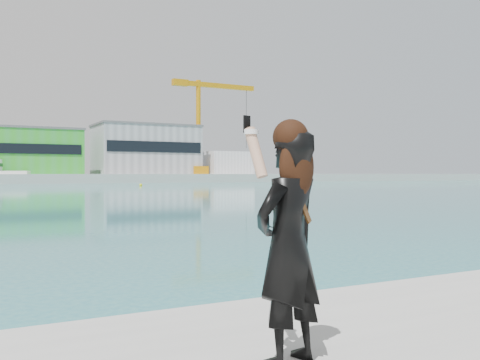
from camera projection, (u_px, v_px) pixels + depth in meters
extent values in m
cube|color=green|center=(10.00, 152.00, 121.40)|extent=(30.00, 16.00, 10.00)
cube|color=black|center=(13.00, 148.00, 114.24)|extent=(28.50, 0.20, 2.20)
cube|color=#59595B|center=(10.00, 129.00, 121.34)|extent=(30.60, 16.32, 0.50)
cube|color=gray|center=(146.00, 151.00, 136.39)|extent=(25.00, 15.00, 12.00)
cube|color=black|center=(156.00, 147.00, 129.67)|extent=(23.75, 0.20, 2.64)
cube|color=#59595B|center=(146.00, 126.00, 136.32)|extent=(25.50, 15.30, 0.50)
cube|color=silver|center=(226.00, 163.00, 144.98)|extent=(12.00, 10.00, 6.00)
cube|color=orange|center=(198.00, 170.00, 136.78)|extent=(4.00, 4.00, 2.00)
cylinder|color=orange|center=(198.00, 123.00, 136.64)|extent=(1.20, 1.20, 22.00)
cube|color=orange|center=(219.00, 86.00, 139.33)|extent=(20.00, 1.20, 1.20)
cube|color=orange|center=(180.00, 83.00, 134.17)|extent=(4.00, 1.60, 1.60)
cylinder|color=black|center=(246.00, 118.00, 143.18)|extent=(0.10, 0.10, 16.00)
cylinder|color=silver|center=(79.00, 157.00, 121.79)|extent=(0.16, 0.16, 8.00)
cube|color=red|center=(82.00, 142.00, 122.03)|extent=(1.20, 0.04, 0.80)
sphere|color=yellow|center=(141.00, 186.00, 91.34)|extent=(0.50, 0.50, 0.50)
imported|color=black|center=(288.00, 247.00, 3.63)|extent=(0.67, 0.55, 1.60)
sphere|color=black|center=(291.00, 137.00, 3.60)|extent=(0.24, 0.24, 0.24)
ellipsoid|color=black|center=(297.00, 167.00, 3.57)|extent=(0.27, 0.14, 0.43)
cylinder|color=tan|center=(256.00, 153.00, 3.53)|extent=(0.13, 0.20, 0.35)
cylinder|color=white|center=(251.00, 132.00, 3.55)|extent=(0.10, 0.10, 0.03)
cube|color=black|center=(247.00, 124.00, 3.58)|extent=(0.06, 0.03, 0.12)
cube|color=#4C2D14|center=(301.00, 200.00, 3.59)|extent=(0.22, 0.09, 0.33)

